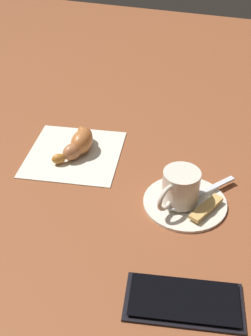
# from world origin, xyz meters

# --- Properties ---
(ground_plane) EXTENTS (1.80, 1.80, 0.00)m
(ground_plane) POSITION_xyz_m (0.00, 0.00, 0.00)
(ground_plane) COLOR brown
(saucer) EXTENTS (0.13, 0.13, 0.01)m
(saucer) POSITION_xyz_m (0.11, -0.05, 0.00)
(saucer) COLOR beige
(saucer) RESTS_ON ground
(espresso_cup) EXTENTS (0.06, 0.08, 0.05)m
(espresso_cup) POSITION_xyz_m (0.10, -0.06, 0.04)
(espresso_cup) COLOR beige
(espresso_cup) RESTS_ON saucer
(teaspoon) EXTENTS (0.10, 0.12, 0.01)m
(teaspoon) POSITION_xyz_m (0.12, -0.05, 0.01)
(teaspoon) COLOR silver
(teaspoon) RESTS_ON saucer
(sugar_packet) EXTENTS (0.04, 0.07, 0.01)m
(sugar_packet) POSITION_xyz_m (0.14, -0.06, 0.01)
(sugar_packet) COLOR tan
(sugar_packet) RESTS_ON saucer
(napkin) EXTENTS (0.19, 0.20, 0.00)m
(napkin) POSITION_xyz_m (-0.11, 0.02, 0.00)
(napkin) COLOR silver
(napkin) RESTS_ON ground
(croissant) EXTENTS (0.06, 0.12, 0.04)m
(croissant) POSITION_xyz_m (-0.10, 0.03, 0.02)
(croissant) COLOR #AF6B28
(croissant) RESTS_ON napkin
(cell_phone) EXTENTS (0.16, 0.10, 0.01)m
(cell_phone) POSITION_xyz_m (0.15, -0.23, 0.00)
(cell_phone) COLOR black
(cell_phone) RESTS_ON ground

